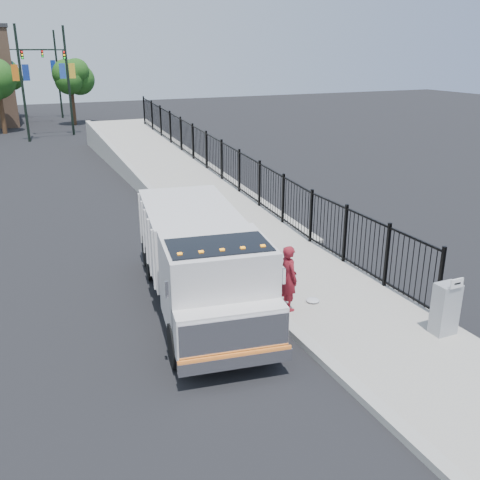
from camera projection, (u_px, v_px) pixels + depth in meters
name	position (u px, v px, depth m)	size (l,w,h in m)	color
ground	(272.00, 313.00, 13.71)	(120.00, 120.00, 0.00)	black
sidewalk	(382.00, 331.00, 12.72)	(3.55, 12.00, 0.12)	#9E998E
curb	(313.00, 348.00, 11.97)	(0.30, 12.00, 0.16)	#ADAAA3
ramp	(168.00, 177.00, 28.27)	(3.95, 24.00, 1.70)	#9E998E
iron_fence	(222.00, 173.00, 25.08)	(0.10, 28.00, 1.80)	black
truck	(200.00, 257.00, 13.56)	(3.48, 7.68, 2.54)	black
worker	(289.00, 278.00, 13.44)	(0.62, 0.41, 1.71)	maroon
utility_cabinet	(445.00, 309.00, 12.34)	(0.55, 0.40, 1.25)	gray
arrow_sign	(457.00, 283.00, 11.90)	(0.35, 0.04, 0.22)	white
debris	(313.00, 300.00, 14.06)	(0.36, 0.36, 0.09)	silver
light_pole_0	(26.00, 79.00, 37.52)	(3.77, 0.22, 8.00)	black
light_pole_1	(64.00, 77.00, 40.29)	(3.78, 0.22, 8.00)	black
light_pole_2	(11.00, 74.00, 45.58)	(3.77, 0.22, 8.00)	black
light_pole_3	(54.00, 71.00, 50.52)	(3.77, 0.22, 8.00)	black
tree_1	(70.00, 79.00, 46.13)	(2.46, 2.46, 5.23)	#382314
tree_2	(7.00, 76.00, 51.07)	(2.44, 2.44, 5.22)	#382314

